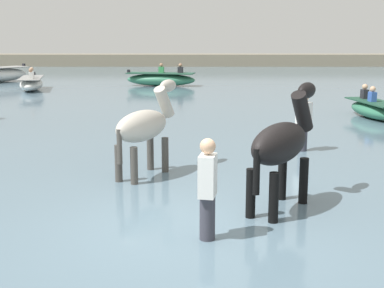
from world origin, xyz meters
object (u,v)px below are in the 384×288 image
object	(u,v)px
horse_lead_black	(279,146)
person_onlooker_right	(205,197)
boat_mid_outer	(158,79)
boat_distant_west	(372,109)
boat_near_starboard	(29,84)
person_wading_close	(301,126)
horse_trailing_pinto	(142,128)

from	to	relation	value
horse_lead_black	person_onlooker_right	world-z (taller)	horse_lead_black
horse_lead_black	boat_mid_outer	bearing A→B (deg)	98.51
horse_lead_black	boat_distant_west	world-z (taller)	horse_lead_black
boat_near_starboard	boat_distant_west	distance (m)	15.84
boat_distant_west	person_onlooker_right	world-z (taller)	person_onlooker_right
horse_lead_black	boat_mid_outer	size ratio (longest dim) A/B	0.58
boat_mid_outer	horse_lead_black	bearing A→B (deg)	-81.49
horse_lead_black	person_wading_close	bearing A→B (deg)	74.02
horse_lead_black	boat_near_starboard	bearing A→B (deg)	117.10
person_wading_close	boat_distant_west	bearing A→B (deg)	55.98
horse_lead_black	person_onlooker_right	xyz separation A→B (m)	(-1.14, -1.24, -0.41)
boat_mid_outer	boat_distant_west	world-z (taller)	boat_mid_outer
boat_near_starboard	boat_distant_west	world-z (taller)	boat_near_starboard
horse_trailing_pinto	boat_mid_outer	xyz separation A→B (m)	(-0.71, 17.62, -0.56)
horse_lead_black	boat_near_starboard	distance (m)	19.60
boat_mid_outer	person_onlooker_right	distance (m)	20.86
boat_near_starboard	person_onlooker_right	bearing A→B (deg)	-67.38
horse_lead_black	person_onlooker_right	distance (m)	1.73
horse_lead_black	boat_mid_outer	world-z (taller)	horse_lead_black
boat_distant_west	person_wading_close	xyz separation A→B (m)	(-3.23, -4.79, 0.29)
boat_mid_outer	boat_near_starboard	size ratio (longest dim) A/B	1.13
boat_mid_outer	boat_distant_west	xyz separation A→B (m)	(7.33, -10.67, -0.06)
boat_mid_outer	person_onlooker_right	bearing A→B (deg)	-85.09
boat_near_starboard	person_onlooker_right	distance (m)	20.24
boat_near_starboard	person_wading_close	bearing A→B (deg)	-52.91
horse_lead_black	horse_trailing_pinto	world-z (taller)	horse_lead_black
boat_distant_west	horse_lead_black	bearing A→B (deg)	-116.39
horse_trailing_pinto	person_wading_close	xyz separation A→B (m)	(3.38, 2.16, -0.34)
horse_lead_black	boat_distant_west	bearing A→B (deg)	63.61
person_onlooker_right	horse_lead_black	bearing A→B (deg)	47.39
horse_trailing_pinto	boat_mid_outer	distance (m)	17.64
boat_mid_outer	boat_near_starboard	bearing A→B (deg)	-160.69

